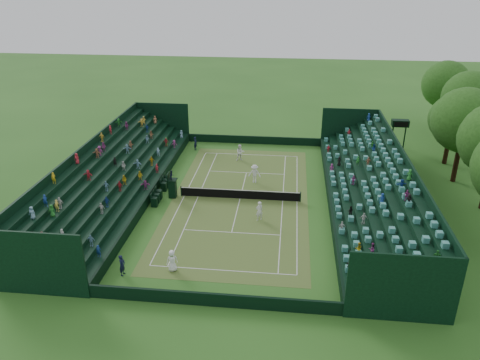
# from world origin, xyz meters

# --- Properties ---
(ground) EXTENTS (160.00, 160.00, 0.00)m
(ground) POSITION_xyz_m (0.00, 0.00, 0.00)
(ground) COLOR #2B5F1E
(ground) RESTS_ON ground
(court_surface) EXTENTS (12.97, 26.77, 0.01)m
(court_surface) POSITION_xyz_m (0.00, 0.00, 0.01)
(court_surface) COLOR #3D7C29
(court_surface) RESTS_ON ground
(perimeter_wall_north) EXTENTS (17.17, 0.20, 1.00)m
(perimeter_wall_north) POSITION_xyz_m (0.00, 15.88, 0.50)
(perimeter_wall_north) COLOR black
(perimeter_wall_north) RESTS_ON ground
(perimeter_wall_south) EXTENTS (17.17, 0.20, 1.00)m
(perimeter_wall_south) POSITION_xyz_m (0.00, -15.88, 0.50)
(perimeter_wall_south) COLOR black
(perimeter_wall_south) RESTS_ON ground
(perimeter_wall_east) EXTENTS (0.20, 31.77, 1.00)m
(perimeter_wall_east) POSITION_xyz_m (8.48, 0.00, 0.50)
(perimeter_wall_east) COLOR black
(perimeter_wall_east) RESTS_ON ground
(perimeter_wall_west) EXTENTS (0.20, 31.77, 1.00)m
(perimeter_wall_west) POSITION_xyz_m (-8.48, 0.00, 0.50)
(perimeter_wall_west) COLOR black
(perimeter_wall_west) RESTS_ON ground
(north_grandstand) EXTENTS (6.60, 32.00, 4.90)m
(north_grandstand) POSITION_xyz_m (12.66, 0.00, 1.55)
(north_grandstand) COLOR black
(north_grandstand) RESTS_ON ground
(south_grandstand) EXTENTS (6.60, 32.00, 4.90)m
(south_grandstand) POSITION_xyz_m (-12.66, 0.00, 1.55)
(south_grandstand) COLOR black
(south_grandstand) RESTS_ON ground
(tennis_net) EXTENTS (11.67, 0.10, 1.06)m
(tennis_net) POSITION_xyz_m (0.00, 0.00, 0.53)
(tennis_net) COLOR black
(tennis_net) RESTS_ON ground
(scoreboard_tower) EXTENTS (2.00, 1.00, 3.70)m
(scoreboard_tower) POSITION_xyz_m (17.75, 16.00, 3.14)
(scoreboard_tower) COLOR black
(scoreboard_tower) RESTS_ON ground
(tree_row) EXTENTS (10.30, 36.60, 10.03)m
(tree_row) POSITION_xyz_m (23.05, 8.25, 6.41)
(tree_row) COLOR black
(tree_row) RESTS_ON ground
(umpire_chair) EXTENTS (0.89, 0.89, 2.81)m
(umpire_chair) POSITION_xyz_m (-6.55, -0.33, 1.20)
(umpire_chair) COLOR black
(umpire_chair) RESTS_ON ground
(courtside_chairs) EXTENTS (0.58, 5.55, 1.26)m
(courtside_chairs) POSITION_xyz_m (-7.80, 0.08, 0.48)
(courtside_chairs) COLOR black
(courtside_chairs) RESTS_ON ground
(player_near_west) EXTENTS (0.99, 0.85, 1.72)m
(player_near_west) POSITION_xyz_m (-3.60, -12.31, 0.86)
(player_near_west) COLOR white
(player_near_west) RESTS_ON ground
(player_near_east) EXTENTS (0.80, 0.72, 1.83)m
(player_near_east) POSITION_xyz_m (2.15, -4.00, 0.92)
(player_near_east) COLOR white
(player_near_east) RESTS_ON ground
(player_far_west) EXTENTS (1.10, 0.96, 1.94)m
(player_far_west) POSITION_xyz_m (-1.08, 9.98, 0.97)
(player_far_west) COLOR white
(player_far_west) RESTS_ON ground
(player_far_east) EXTENTS (1.31, 0.80, 1.98)m
(player_far_east) POSITION_xyz_m (1.07, 3.98, 0.99)
(player_far_east) COLOR white
(player_far_east) RESTS_ON ground
(line_judge_north) EXTENTS (0.44, 0.63, 1.66)m
(line_judge_north) POSITION_xyz_m (-6.93, 12.89, 0.83)
(line_judge_north) COLOR black
(line_judge_north) RESTS_ON ground
(line_judge_south) EXTENTS (0.45, 0.63, 1.63)m
(line_judge_south) POSITION_xyz_m (-7.07, -13.19, 0.81)
(line_judge_south) COLOR black
(line_judge_south) RESTS_ON ground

